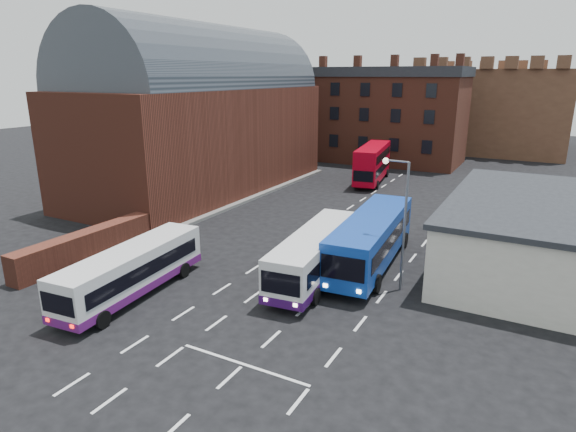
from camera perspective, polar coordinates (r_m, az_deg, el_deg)
The scene contains 13 objects.
ground at distance 25.16m, azimuth -11.10°, elevation -10.53°, with size 180.00×180.00×0.00m, color black.
railway_station at distance 48.70m, azimuth -10.14°, elevation 11.89°, with size 12.00×28.00×16.00m.
forecourt_wall at distance 33.00m, azimuth -22.82°, elevation -3.24°, with size 1.20×10.00×1.80m, color #602B1E.
cream_building at distance 32.38m, azimuth 27.80°, elevation -1.89°, with size 10.40×16.40×4.25m.
brick_terrace at distance 66.61m, azimuth 10.46°, elevation 11.19°, with size 22.00×10.00×11.00m, color brown.
castle_keep at distance 83.68m, azimuth 22.93°, elevation 11.55°, with size 22.00×22.00×12.00m, color brown.
bus_white_outbound at distance 26.63m, azimuth -18.02°, elevation -5.90°, with size 3.01×9.62×2.58m.
bus_white_inbound at distance 27.43m, azimuth 3.27°, elevation -4.22°, with size 3.33×10.23×2.74m.
bus_blue at distance 29.53m, azimuth 9.87°, elevation -2.46°, with size 3.56×11.60×3.12m.
bus_red_double at distance 52.85m, azimuth 9.97°, elevation 6.19°, with size 3.75×10.14×3.97m.
street_lamp at distance 25.80m, azimuth 13.21°, elevation 0.32°, with size 1.46×0.32×7.14m.
pedestrian_red at distance 26.61m, azimuth -25.67°, elevation -8.74°, with size 0.51×0.33×1.39m, color #A32D17.
pedestrian_beige at distance 27.49m, azimuth -23.51°, elevation -7.48°, with size 0.75×0.59×1.55m, color #A29883.
Camera 1 is at (14.66, -17.07, 11.27)m, focal length 30.00 mm.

